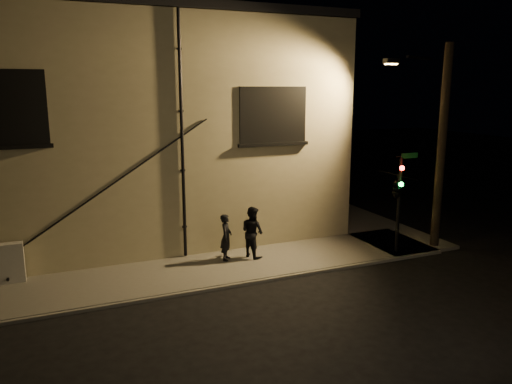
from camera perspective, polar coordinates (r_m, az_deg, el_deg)
name	(u,v)px	position (r m, az deg, el deg)	size (l,w,h in m)	color
ground	(266,281)	(15.96, 1.14, -10.13)	(90.00, 90.00, 0.00)	black
sidewalk	(249,237)	(20.19, -0.80, -5.13)	(21.00, 16.00, 0.12)	#57554E
building	(119,124)	(22.73, -15.36, 7.54)	(16.20, 12.23, 8.80)	tan
pedestrian_a	(226,237)	(17.24, -3.44, -5.17)	(0.59, 0.39, 1.62)	black
pedestrian_b	(252,232)	(17.48, -0.42, -4.57)	(0.88, 0.68, 1.81)	black
traffic_signal	(397,187)	(18.20, 15.85, 0.53)	(1.14, 2.07, 3.58)	black
streetlamp_pole	(439,144)	(19.38, 20.18, 5.22)	(2.03, 1.40, 7.52)	black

